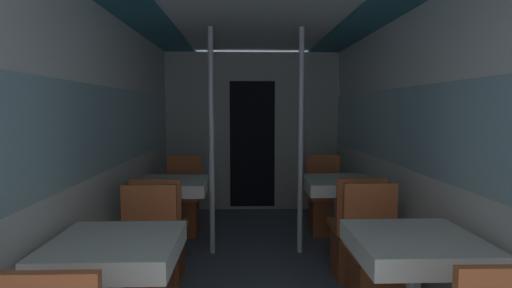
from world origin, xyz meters
TOP-DOWN VIEW (x-y plane):
  - wall_left at (-1.25, 1.87)m, footprint 0.05×6.54m
  - wall_right at (1.25, 1.87)m, footprint 0.05×6.54m
  - ceiling_panel at (0.00, 1.87)m, footprint 2.50×6.54m
  - bulkhead_far at (0.00, 4.31)m, footprint 2.45×0.09m
  - dining_table_left_0 at (-0.83, 0.73)m, footprint 0.68×0.68m
  - chair_left_far_0 at (-0.83, 1.36)m, footprint 0.41×0.41m
  - dining_table_left_1 at (-0.83, 2.53)m, footprint 0.68×0.68m
  - chair_left_near_1 at (-0.83, 1.90)m, footprint 0.41×0.41m
  - chair_left_far_1 at (-0.83, 3.16)m, footprint 0.41×0.41m
  - support_pole_left_1 at (-0.44, 2.53)m, footprint 0.05×0.05m
  - dining_table_right_0 at (0.83, 0.73)m, footprint 0.68×0.68m
  - chair_right_far_0 at (0.83, 1.36)m, footprint 0.41×0.41m
  - dining_table_right_1 at (0.83, 2.53)m, footprint 0.68×0.68m
  - chair_right_near_1 at (0.83, 1.90)m, footprint 0.41×0.41m
  - chair_right_far_1 at (0.83, 3.16)m, footprint 0.41×0.41m
  - support_pole_right_1 at (0.44, 2.53)m, footprint 0.05×0.05m

SIDE VIEW (x-z plane):
  - chair_left_far_0 at x=-0.83m, z-range -0.16..0.74m
  - chair_left_near_1 at x=-0.83m, z-range -0.16..0.74m
  - chair_left_far_1 at x=-0.83m, z-range -0.16..0.74m
  - chair_right_far_0 at x=0.83m, z-range -0.16..0.74m
  - chair_right_near_1 at x=0.83m, z-range -0.16..0.74m
  - chair_right_far_1 at x=0.83m, z-range -0.16..0.74m
  - dining_table_left_0 at x=-0.83m, z-range 0.28..1.03m
  - dining_table_left_1 at x=-0.83m, z-range 0.28..1.03m
  - dining_table_right_0 at x=0.83m, z-range 0.28..1.03m
  - dining_table_right_1 at x=0.83m, z-range 0.28..1.03m
  - bulkhead_far at x=0.00m, z-range -0.01..2.24m
  - support_pole_left_1 at x=-0.44m, z-range 0.00..2.24m
  - support_pole_right_1 at x=0.44m, z-range 0.00..2.24m
  - wall_left at x=-1.25m, z-range 0.03..2.27m
  - wall_right at x=1.25m, z-range 0.03..2.27m
  - ceiling_panel at x=0.00m, z-range 2.25..2.32m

